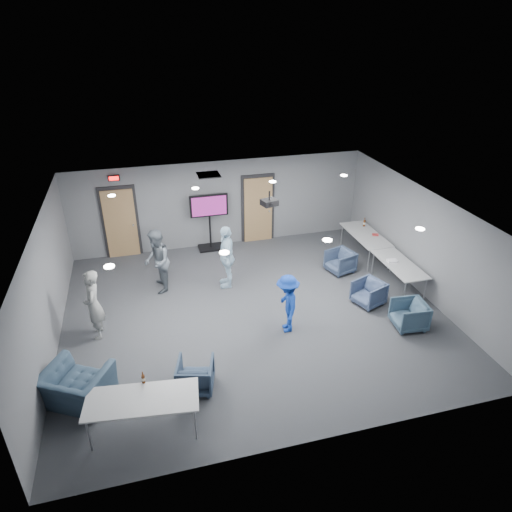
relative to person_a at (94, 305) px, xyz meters
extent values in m
plane|color=#373A3F|center=(3.63, -0.03, -0.83)|extent=(9.00, 9.00, 0.00)
plane|color=silver|center=(3.63, -0.03, 1.87)|extent=(9.00, 9.00, 0.00)
cube|color=slate|center=(3.63, 3.97, 0.52)|extent=(9.00, 0.02, 2.70)
cube|color=slate|center=(3.63, -4.03, 0.52)|extent=(9.00, 0.02, 2.70)
cube|color=slate|center=(-0.87, -0.03, 0.52)|extent=(0.02, 8.00, 2.70)
cube|color=slate|center=(8.13, -0.03, 0.52)|extent=(0.02, 8.00, 2.70)
cube|color=black|center=(0.63, 3.94, 0.25)|extent=(1.06, 0.06, 2.24)
cube|color=#A27B4F|center=(0.63, 3.90, 0.22)|extent=(0.90, 0.05, 2.10)
cylinder|color=#9D9FA5|center=(0.98, 3.85, 0.17)|extent=(0.04, 0.10, 0.04)
cube|color=black|center=(4.83, 3.94, 0.25)|extent=(1.06, 0.06, 2.24)
cube|color=#A27B4F|center=(4.83, 3.90, 0.22)|extent=(0.90, 0.05, 2.10)
cylinder|color=#9D9FA5|center=(5.18, 3.85, 0.17)|extent=(0.04, 0.10, 0.04)
cube|color=black|center=(0.63, 3.91, 1.62)|extent=(0.32, 0.06, 0.16)
cube|color=#FF0C0C|center=(0.63, 3.87, 1.62)|extent=(0.26, 0.02, 0.11)
cube|color=black|center=(3.13, 2.77, 1.86)|extent=(0.60, 0.60, 0.03)
cylinder|color=white|center=(0.63, -1.83, 1.86)|extent=(0.18, 0.18, 0.02)
cylinder|color=white|center=(0.63, 1.77, 1.86)|extent=(0.18, 0.18, 0.02)
cylinder|color=white|center=(2.63, -1.83, 1.86)|extent=(0.18, 0.18, 0.02)
cylinder|color=white|center=(2.63, 1.77, 1.86)|extent=(0.18, 0.18, 0.02)
cylinder|color=white|center=(4.63, -1.83, 1.86)|extent=(0.18, 0.18, 0.02)
cylinder|color=white|center=(4.63, 1.77, 1.86)|extent=(0.18, 0.18, 0.02)
cylinder|color=white|center=(6.63, -1.83, 1.86)|extent=(0.18, 0.18, 0.02)
cylinder|color=white|center=(6.63, 1.77, 1.86)|extent=(0.18, 0.18, 0.02)
imported|color=gray|center=(0.00, 0.00, 0.00)|extent=(0.40, 0.60, 1.65)
imported|color=slate|center=(1.50, 1.62, 0.03)|extent=(0.69, 0.87, 1.72)
imported|color=#C6E8FE|center=(3.29, 1.41, 0.04)|extent=(0.55, 1.06, 1.73)
imported|color=#183BA1|center=(4.20, -0.90, -0.12)|extent=(0.65, 0.98, 1.42)
imported|color=#394762|center=(6.53, 1.30, -0.51)|extent=(0.86, 0.85, 0.64)
imported|color=#3E4D6C|center=(6.53, -0.41, -0.51)|extent=(0.88, 0.87, 0.63)
imported|color=#3D566A|center=(6.98, -1.54, -0.50)|extent=(0.79, 0.78, 0.66)
imported|color=#34445A|center=(1.90, -2.23, -0.51)|extent=(0.85, 0.86, 0.64)
imported|color=#364A5E|center=(-0.27, -2.03, -0.45)|extent=(1.49, 1.44, 0.74)
cube|color=#A4A7A9|center=(7.63, 1.99, -0.11)|extent=(0.81, 1.96, 0.03)
cylinder|color=#9D9FA5|center=(7.30, 2.89, -0.48)|extent=(0.04, 0.04, 0.70)
cylinder|color=#9D9FA5|center=(7.30, 1.09, -0.48)|extent=(0.04, 0.04, 0.70)
cylinder|color=#9D9FA5|center=(7.96, 2.89, -0.48)|extent=(0.04, 0.04, 0.70)
cylinder|color=#9D9FA5|center=(7.96, 1.09, -0.48)|extent=(0.04, 0.04, 0.70)
cube|color=#A4A7A9|center=(7.63, 0.09, -0.11)|extent=(0.75, 1.79, 0.03)
cylinder|color=#9D9FA5|center=(7.34, 0.91, -0.48)|extent=(0.04, 0.04, 0.70)
cylinder|color=#9D9FA5|center=(7.34, -0.72, -0.48)|extent=(0.04, 0.04, 0.70)
cylinder|color=#9D9FA5|center=(7.92, 0.91, -0.48)|extent=(0.04, 0.04, 0.70)
cylinder|color=#9D9FA5|center=(7.92, -0.72, -0.48)|extent=(0.04, 0.04, 0.70)
cube|color=#A4A7A9|center=(0.90, -3.03, -0.11)|extent=(1.99, 1.02, 0.03)
cylinder|color=#9D9FA5|center=(1.80, -2.82, -0.48)|extent=(0.04, 0.04, 0.70)
cylinder|color=#9D9FA5|center=(0.07, -2.61, -0.48)|extent=(0.04, 0.04, 0.70)
cylinder|color=#9D9FA5|center=(1.72, -3.45, -0.48)|extent=(0.04, 0.04, 0.70)
cylinder|color=#9D9FA5|center=(-0.01, -3.24, -0.48)|extent=(0.04, 0.04, 0.70)
cylinder|color=#53270E|center=(0.95, -2.65, -0.01)|extent=(0.06, 0.06, 0.17)
cylinder|color=#53270E|center=(0.95, -2.65, 0.11)|extent=(0.02, 0.02, 0.08)
cylinder|color=beige|center=(0.95, -2.65, -0.01)|extent=(0.06, 0.06, 0.06)
cylinder|color=#53270E|center=(7.84, 2.54, 0.00)|extent=(0.07, 0.07, 0.20)
cylinder|color=#53270E|center=(7.84, 2.54, 0.14)|extent=(0.03, 0.03, 0.09)
cylinder|color=beige|center=(7.84, 2.54, 0.00)|extent=(0.07, 0.07, 0.07)
cube|color=#B42D2D|center=(7.86, 1.85, -0.08)|extent=(0.21, 0.18, 0.04)
cube|color=white|center=(7.50, 0.24, -0.07)|extent=(0.27, 0.20, 0.06)
cube|color=black|center=(3.24, 3.72, -0.80)|extent=(0.77, 0.55, 0.06)
cylinder|color=black|center=(3.24, 3.72, -0.11)|extent=(0.06, 0.06, 1.32)
cube|color=black|center=(3.24, 3.72, 0.60)|extent=(1.16, 0.07, 0.68)
cube|color=#6E185E|center=(3.24, 3.67, 0.60)|extent=(1.05, 0.01, 0.59)
cylinder|color=black|center=(4.34, 1.07, 1.75)|extent=(0.04, 0.04, 0.22)
cube|color=black|center=(4.34, 1.07, 1.57)|extent=(0.44, 0.40, 0.15)
cylinder|color=black|center=(4.34, 0.91, 1.57)|extent=(0.08, 0.06, 0.08)
camera|label=1|loc=(1.29, -9.03, 5.62)|focal=32.00mm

